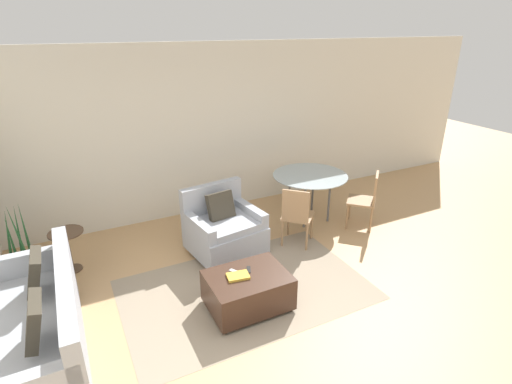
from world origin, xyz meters
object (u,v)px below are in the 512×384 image
at_px(potted_plant, 25,266).
at_px(dining_table, 310,180).
at_px(armchair, 224,229).
at_px(book_stack, 238,276).
at_px(side_table, 68,243).
at_px(tv_remote_secondary, 249,270).
at_px(dining_chair_near_right, 368,197).
at_px(couch, 39,332).
at_px(ottoman, 248,290).
at_px(dining_chair_near_left, 297,213).
at_px(tv_remote_primary, 236,272).

relative_size(potted_plant, dining_table, 0.92).
xyz_separation_m(armchair, potted_plant, (-2.49, 0.50, -0.16)).
height_order(book_stack, side_table, side_table).
relative_size(tv_remote_secondary, dining_chair_near_right, 0.15).
bearing_deg(couch, ottoman, -5.98).
relative_size(couch, armchair, 1.93).
relative_size(tv_remote_secondary, dining_chair_near_left, 0.15).
bearing_deg(armchair, tv_remote_secondary, -98.13).
relative_size(book_stack, dining_table, 0.22).
distance_m(dining_table, dining_chair_near_left, 0.93).
relative_size(dining_table, dining_chair_near_left, 1.32).
relative_size(tv_remote_primary, dining_chair_near_right, 0.18).
height_order(tv_remote_secondary, dining_chair_near_right, dining_chair_near_right).
bearing_deg(tv_remote_secondary, side_table, 138.09).
bearing_deg(dining_chair_near_right, book_stack, -160.78).
relative_size(tv_remote_primary, side_table, 0.29).
distance_m(armchair, dining_chair_near_right, 2.31).
bearing_deg(couch, tv_remote_primary, -3.04).
bearing_deg(tv_remote_secondary, ottoman, -121.88).
bearing_deg(tv_remote_primary, book_stack, -100.49).
xyz_separation_m(armchair, dining_chair_near_right, (2.29, -0.30, 0.16)).
bearing_deg(ottoman, book_stack, 171.71).
height_order(side_table, dining_chair_near_right, dining_chair_near_right).
bearing_deg(dining_chair_near_left, potted_plant, 167.02).
bearing_deg(side_table, book_stack, -45.93).
relative_size(book_stack, potted_plant, 0.24).
xyz_separation_m(dining_chair_near_left, dining_chair_near_right, (1.29, 0.00, 0.00)).
bearing_deg(tv_remote_primary, potted_plant, 143.38).
height_order(dining_table, dining_chair_near_left, dining_chair_near_left).
distance_m(couch, tv_remote_secondary, 2.15).
xyz_separation_m(couch, armchair, (2.31, 1.01, 0.06)).
bearing_deg(book_stack, armchair, 74.91).
relative_size(ottoman, dining_chair_near_right, 0.99).
relative_size(side_table, dining_chair_near_right, 0.62).
distance_m(tv_remote_primary, dining_chair_near_right, 2.72).
bearing_deg(dining_chair_near_left, book_stack, -145.42).
relative_size(book_stack, tv_remote_secondary, 1.93).
relative_size(tv_remote_secondary, side_table, 0.24).
bearing_deg(armchair, dining_chair_near_right, -7.54).
distance_m(armchair, side_table, 2.01).
height_order(potted_plant, dining_chair_near_left, potted_plant).
bearing_deg(book_stack, side_table, 134.07).
bearing_deg(dining_chair_near_left, dining_table, 45.00).
xyz_separation_m(book_stack, dining_table, (1.97, 1.56, 0.25)).
relative_size(armchair, ottoman, 1.16).
distance_m(couch, ottoman, 2.10).
xyz_separation_m(tv_remote_secondary, dining_chair_near_right, (2.45, 0.84, 0.09)).
bearing_deg(side_table, armchair, -13.48).
bearing_deg(tv_remote_secondary, couch, 176.54).
xyz_separation_m(tv_remote_primary, tv_remote_secondary, (0.15, -0.02, 0.00)).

